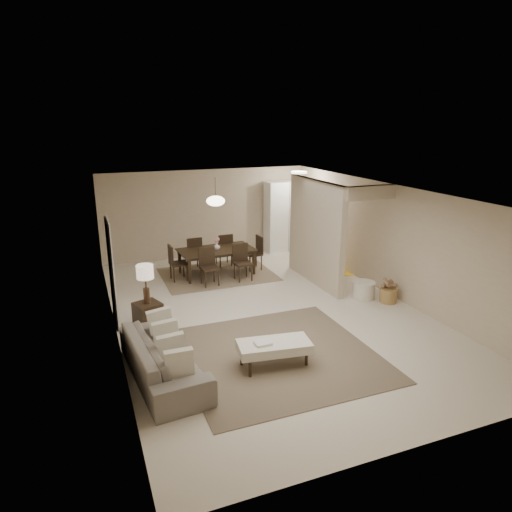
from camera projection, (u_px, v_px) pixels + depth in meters
name	position (u px, v px, depth m)	size (l,w,h in m)	color
floor	(266.00, 311.00, 9.54)	(9.00, 9.00, 0.00)	beige
ceiling	(267.00, 192.00, 8.83)	(9.00, 9.00, 0.00)	white
back_wall	(207.00, 213.00, 13.20)	(6.00, 6.00, 0.00)	#BBA78D
left_wall	(111.00, 271.00, 8.14)	(9.00, 9.00, 0.00)	#BBA78D
right_wall	(389.00, 240.00, 10.23)	(9.00, 9.00, 0.00)	#BBA78D
partition	(315.00, 232.00, 10.93)	(0.15, 2.50, 2.50)	#BBA78D
doorway	(111.00, 273.00, 8.75)	(0.04, 0.90, 2.04)	black
pantry_cabinet	(285.00, 216.00, 13.76)	(1.20, 0.55, 2.10)	white
flush_light	(299.00, 172.00, 12.50)	(0.44, 0.44, 0.05)	white
living_rug	(278.00, 354.00, 7.76)	(3.20, 3.20, 0.01)	brown
sofa	(163.00, 358.00, 6.99)	(0.88, 2.26, 0.66)	slate
ottoman_bench	(274.00, 347.00, 7.33)	(1.23, 0.69, 0.42)	beige
side_table	(148.00, 315.00, 8.73)	(0.45, 0.45, 0.50)	black
table_lamp	(145.00, 275.00, 8.49)	(0.32, 0.32, 0.76)	#4C3320
round_pouf	(364.00, 290.00, 10.17)	(0.49, 0.49, 0.38)	beige
wicker_basket	(388.00, 295.00, 9.97)	(0.37, 0.37, 0.31)	olive
dining_rug	(218.00, 274.00, 11.79)	(2.80, 2.10, 0.01)	#7F694F
dining_table	(217.00, 262.00, 11.70)	(1.90, 1.06, 0.67)	black
dining_chairs	(217.00, 258.00, 11.66)	(2.45, 1.83, 0.91)	black
vase	(217.00, 246.00, 11.57)	(0.17, 0.17, 0.17)	white
yellow_mat	(337.00, 273.00, 11.92)	(0.97, 0.59, 0.01)	yellow
pendant_light	(216.00, 201.00, 11.24)	(0.46, 0.46, 0.71)	#4C3320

